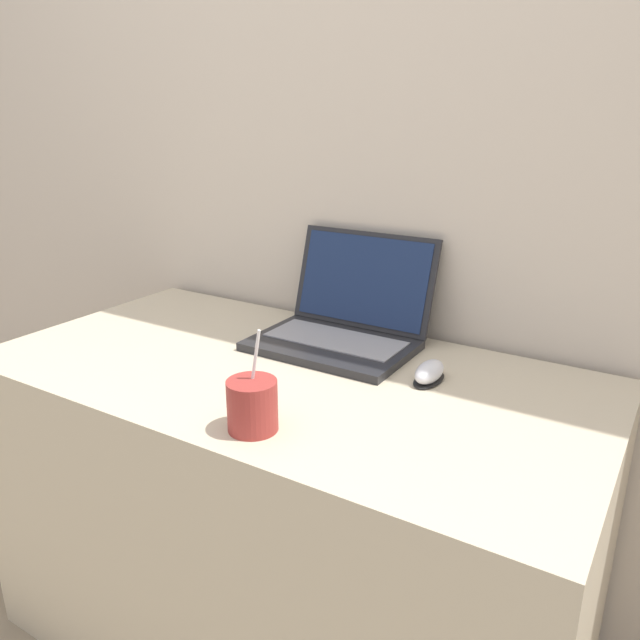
# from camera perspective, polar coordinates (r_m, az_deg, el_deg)

# --- Properties ---
(wall_back) EXTENTS (7.00, 0.04, 2.50)m
(wall_back) POSITION_cam_1_polar(r_m,az_deg,el_deg) (1.63, 4.78, 15.89)
(wall_back) COLOR beige
(wall_back) RESTS_ON ground_plane
(desk) EXTENTS (1.39, 0.71, 0.78)m
(desk) POSITION_cam_1_polar(r_m,az_deg,el_deg) (1.60, -2.93, -17.37)
(desk) COLOR beige
(desk) RESTS_ON ground_plane
(laptop) EXTENTS (0.38, 0.33, 0.26)m
(laptop) POSITION_cam_1_polar(r_m,az_deg,el_deg) (1.55, 2.17, -0.07)
(laptop) COLOR #232326
(laptop) RESTS_ON desk
(drink_cup) EXTENTS (0.09, 0.09, 0.19)m
(drink_cup) POSITION_cam_1_polar(r_m,az_deg,el_deg) (1.14, -6.21, -7.67)
(drink_cup) COLOR #9E332D
(drink_cup) RESTS_ON desk
(computer_mouse) EXTENTS (0.06, 0.11, 0.04)m
(computer_mouse) POSITION_cam_1_polar(r_m,az_deg,el_deg) (1.36, 9.96, -4.77)
(computer_mouse) COLOR black
(computer_mouse) RESTS_ON desk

